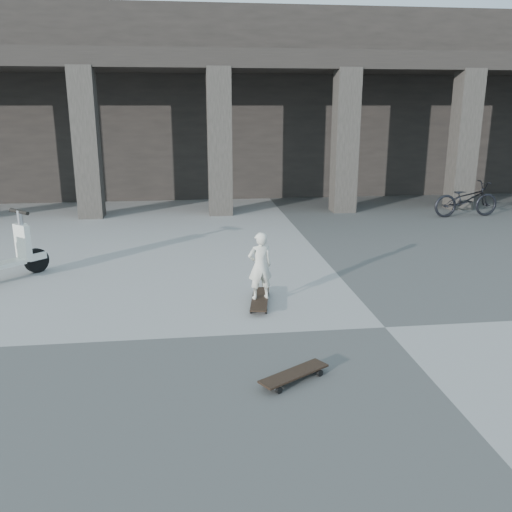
{
  "coord_description": "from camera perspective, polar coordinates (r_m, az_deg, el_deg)",
  "views": [
    {
      "loc": [
        -2.66,
        -6.76,
        3.0
      ],
      "look_at": [
        -1.62,
        1.61,
        0.65
      ],
      "focal_mm": 38.0,
      "sensor_mm": 36.0,
      "label": 1
    }
  ],
  "objects": [
    {
      "name": "skateboard_spare",
      "position": [
        6.24,
        4.03,
        -12.34
      ],
      "size": [
        0.87,
        0.66,
        0.11
      ],
      "rotation": [
        0.0,
        0.0,
        0.55
      ],
      "color": "black",
      "rests_on": "ground"
    },
    {
      "name": "bicycle",
      "position": [
        16.19,
        21.25,
        5.6
      ],
      "size": [
        1.9,
        0.75,
        0.98
      ],
      "primitive_type": "imported",
      "rotation": [
        0.0,
        0.0,
        1.63
      ],
      "color": "black",
      "rests_on": "ground"
    },
    {
      "name": "longboard",
      "position": [
        8.45,
        0.42,
        -4.6
      ],
      "size": [
        0.44,
        1.1,
        0.11
      ],
      "rotation": [
        0.0,
        0.0,
        1.39
      ],
      "color": "black",
      "rests_on": "ground"
    },
    {
      "name": "colonnade",
      "position": [
        20.7,
        0.32,
        15.67
      ],
      "size": [
        28.0,
        8.82,
        6.0
      ],
      "color": "black",
      "rests_on": "ground"
    },
    {
      "name": "child",
      "position": [
        8.28,
        0.43,
        -1.03
      ],
      "size": [
        0.42,
        0.32,
        1.05
      ],
      "primitive_type": "imported",
      "rotation": [
        0.0,
        0.0,
        3.33
      ],
      "color": "beige",
      "rests_on": "longboard"
    },
    {
      "name": "ground",
      "position": [
        7.86,
        13.42,
        -7.32
      ],
      "size": [
        90.0,
        90.0,
        0.0
      ],
      "primitive_type": "plane",
      "color": "#474745",
      "rests_on": "ground"
    }
  ]
}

